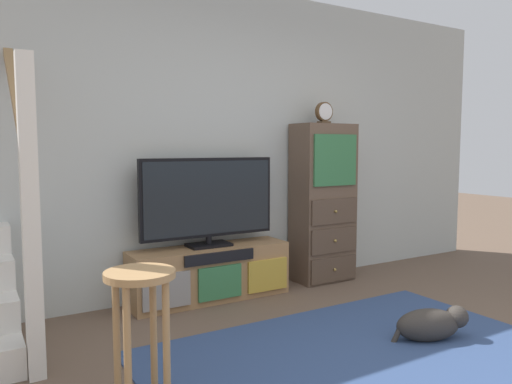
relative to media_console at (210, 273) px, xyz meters
The scene contains 8 objects.
back_wall 1.19m from the media_console, 41.70° to the left, with size 6.40×0.12×2.70m, color #B2B7B2.
area_rug 1.64m from the media_console, 79.33° to the right, with size 2.60×1.80×0.01m, color navy.
media_console is the anchor object (origin of this frame).
television 0.63m from the media_console, 90.00° to the left, with size 1.20×0.22×0.75m.
side_cabinet 1.32m from the media_console, ahead, with size 0.58×0.38×1.51m.
desk_clock 1.83m from the media_console, ahead, with size 0.18×0.08×0.20m.
bar_stool_near 1.80m from the media_console, 126.13° to the right, with size 0.34×0.34×0.71m.
dog 1.80m from the media_console, 60.41° to the right, with size 0.52×0.35×0.23m.
Camera 1 is at (-2.04, -1.49, 1.29)m, focal length 34.18 mm.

